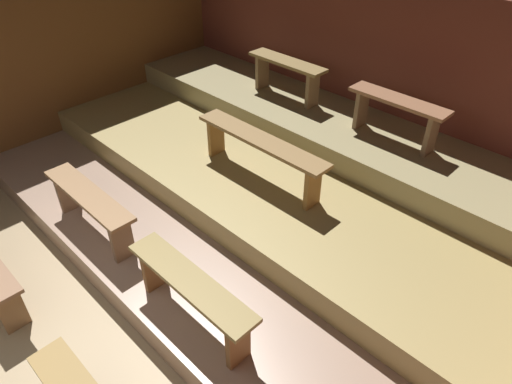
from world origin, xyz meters
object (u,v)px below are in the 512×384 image
(bench_lower_left, at_px, (90,203))
(bench_upper_left, at_px, (287,70))
(bench_upper_right, at_px, (397,110))
(bench_lower_right, at_px, (191,290))
(bench_middle_center, at_px, (260,147))

(bench_lower_left, xyz_separation_m, bench_upper_left, (-0.00, 2.80, 0.54))
(bench_lower_left, distance_m, bench_upper_right, 3.24)
(bench_lower_left, height_order, bench_upper_left, bench_upper_left)
(bench_lower_right, bearing_deg, bench_upper_left, 118.85)
(bench_lower_left, relative_size, bench_lower_right, 1.00)
(bench_lower_right, distance_m, bench_upper_right, 2.85)
(bench_lower_right, relative_size, bench_middle_center, 0.78)
(bench_middle_center, xyz_separation_m, bench_upper_right, (0.78, 1.25, 0.25))
(bench_lower_left, relative_size, bench_upper_right, 1.18)
(bench_upper_right, bearing_deg, bench_lower_left, -118.85)
(bench_upper_left, bearing_deg, bench_upper_right, 0.00)
(bench_lower_left, height_order, bench_upper_right, bench_upper_right)
(bench_lower_left, xyz_separation_m, bench_middle_center, (0.77, 1.55, 0.29))
(bench_middle_center, xyz_separation_m, bench_upper_left, (-0.77, 1.25, 0.25))
(bench_lower_left, xyz_separation_m, bench_lower_right, (1.54, 0.00, 0.00))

